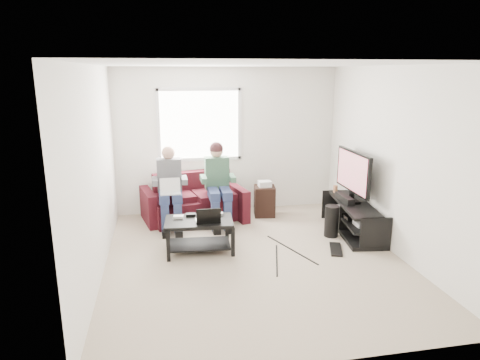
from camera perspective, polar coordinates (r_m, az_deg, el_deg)
name	(u,v)px	position (r m, az deg, el deg)	size (l,w,h in m)	color
floor	(254,259)	(6.02, 1.86, -10.44)	(4.50, 4.50, 0.00)	tan
ceiling	(256,64)	(5.47, 2.09, 15.16)	(4.50, 4.50, 0.00)	white
wall_back	(227,141)	(7.77, -1.68, 5.27)	(4.50, 4.50, 0.00)	white
wall_front	(316,226)	(3.53, 10.05, -6.09)	(4.50, 4.50, 0.00)	white
wall_left	(96,174)	(5.53, -18.71, 0.81)	(4.50, 4.50, 0.00)	white
wall_right	(395,161)	(6.34, 19.91, 2.37)	(4.50, 4.50, 0.00)	white
window	(200,125)	(7.65, -5.41, 7.34)	(1.48, 0.04, 1.28)	white
sofa	(193,202)	(7.50, -6.22, -2.99)	(1.86, 1.07, 0.80)	#401011
person_left	(170,184)	(7.10, -9.34, -0.56)	(0.40, 0.71, 1.32)	navy
person_right	(218,178)	(7.16, -2.96, 0.24)	(0.40, 0.71, 1.37)	navy
laptop_silver	(170,190)	(6.87, -9.27, -1.30)	(0.32, 0.22, 0.24)	silver
coffee_table	(199,228)	(6.15, -5.49, -6.40)	(0.99, 0.65, 0.48)	black
laptop_black	(208,213)	(6.00, -4.33, -4.42)	(0.34, 0.24, 0.24)	black
controller_a	(178,217)	(6.20, -8.22, -4.91)	(0.14, 0.09, 0.04)	silver
controller_b	(191,215)	(6.26, -6.59, -4.65)	(0.14, 0.09, 0.04)	black
controller_c	(218,214)	(6.27, -2.92, -4.54)	(0.14, 0.09, 0.04)	gray
tv_stand	(353,219)	(7.08, 14.84, -5.10)	(0.66, 1.57, 0.50)	black
tv	(353,173)	(6.97, 14.85, 0.90)	(0.12, 1.10, 0.81)	black
soundbar	(345,198)	(7.02, 13.77, -2.39)	(0.12, 0.50, 0.10)	black
drink_cup	(335,189)	(7.51, 12.61, -1.16)	(0.08, 0.08, 0.12)	#AD704A
console_white	(365,224)	(6.72, 16.33, -5.61)	(0.30, 0.22, 0.06)	silver
console_grey	(345,209)	(7.31, 13.88, -3.75)	(0.34, 0.26, 0.08)	gray
console_black	(355,216)	(7.02, 15.05, -4.64)	(0.38, 0.30, 0.07)	black
subwoofer	(332,221)	(6.85, 12.11, -5.38)	(0.22, 0.22, 0.50)	black
keyboard_floor	(336,249)	(6.43, 12.66, -9.00)	(0.16, 0.48, 0.03)	black
end_table	(264,200)	(7.66, 3.29, -2.69)	(0.36, 0.36, 0.64)	black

